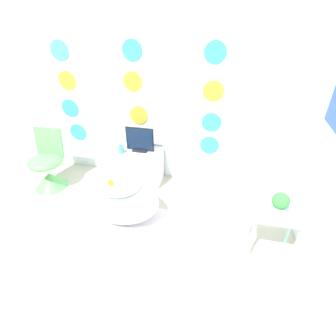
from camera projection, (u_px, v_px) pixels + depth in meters
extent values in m
plane|color=#BCB29E|center=(81.00, 277.00, 2.47)|extent=(12.00, 12.00, 0.00)
cube|color=white|center=(135.00, 85.00, 3.31)|extent=(5.12, 0.04, 2.60)
cylinder|color=#3899E5|center=(78.00, 132.00, 3.85)|extent=(0.25, 0.01, 0.25)
cylinder|color=#3899E5|center=(137.00, 138.00, 3.68)|extent=(0.25, 0.01, 0.25)
cylinder|color=#3899E5|center=(209.00, 145.00, 3.50)|extent=(0.25, 0.01, 0.25)
cylinder|color=#3899E5|center=(70.00, 108.00, 3.66)|extent=(0.25, 0.01, 0.25)
cylinder|color=gold|center=(139.00, 115.00, 3.49)|extent=(0.25, 0.01, 0.25)
cylinder|color=#3899E5|center=(211.00, 123.00, 3.32)|extent=(0.25, 0.01, 0.25)
cylinder|color=gold|center=(67.00, 81.00, 3.45)|extent=(0.25, 0.01, 0.25)
cylinder|color=gold|center=(133.00, 82.00, 3.27)|extent=(0.25, 0.01, 0.25)
cylinder|color=gold|center=(213.00, 91.00, 3.11)|extent=(0.25, 0.01, 0.25)
cylinder|color=#4CBFB2|center=(59.00, 50.00, 3.26)|extent=(0.25, 0.01, 0.25)
cylinder|color=#3899E5|center=(132.00, 50.00, 3.07)|extent=(0.25, 0.01, 0.25)
cylinder|color=#3899E5|center=(215.00, 52.00, 2.89)|extent=(0.25, 0.01, 0.25)
cube|color=silver|center=(116.00, 227.00, 3.02)|extent=(1.27, 0.84, 0.01)
ellipsoid|color=white|center=(122.00, 200.00, 3.03)|extent=(0.87, 0.60, 0.51)
cylinder|color=#B2DBEA|center=(120.00, 184.00, 2.91)|extent=(0.50, 0.50, 0.01)
sphere|color=yellow|center=(111.00, 183.00, 2.83)|extent=(0.07, 0.07, 0.07)
sphere|color=yellow|center=(110.00, 182.00, 2.81)|extent=(0.04, 0.04, 0.04)
cone|color=orange|center=(109.00, 183.00, 2.79)|extent=(0.02, 0.02, 0.02)
cone|color=#66C166|center=(50.00, 180.00, 3.63)|extent=(0.43, 0.43, 0.22)
ellipsoid|color=#66C166|center=(45.00, 162.00, 3.47)|extent=(0.46, 0.46, 0.16)
cube|color=#66C166|center=(49.00, 142.00, 3.50)|extent=(0.39, 0.09, 0.41)
cube|color=silver|center=(141.00, 166.00, 3.67)|extent=(0.56, 0.36, 0.49)
cube|color=white|center=(137.00, 167.00, 3.48)|extent=(0.48, 0.01, 0.14)
cube|color=black|center=(140.00, 150.00, 3.54)|extent=(0.20, 0.12, 0.02)
cube|color=black|center=(140.00, 139.00, 3.45)|extent=(0.38, 0.01, 0.32)
cube|color=#0F1E38|center=(140.00, 139.00, 3.45)|extent=(0.36, 0.01, 0.30)
cylinder|color=#51B2AD|center=(121.00, 150.00, 3.46)|extent=(0.07, 0.07, 0.10)
cylinder|color=#51B2AD|center=(121.00, 145.00, 3.43)|extent=(0.04, 0.04, 0.03)
cube|color=#99E0D8|center=(277.00, 213.00, 2.47)|extent=(0.45, 0.33, 0.02)
cylinder|color=#99E0D8|center=(251.00, 240.00, 2.53)|extent=(0.03, 0.03, 0.49)
cylinder|color=#99E0D8|center=(295.00, 247.00, 2.45)|extent=(0.03, 0.03, 0.49)
cylinder|color=#99E0D8|center=(250.00, 220.00, 2.76)|extent=(0.03, 0.03, 0.49)
cylinder|color=#99E0D8|center=(290.00, 226.00, 2.69)|extent=(0.03, 0.03, 0.49)
cylinder|color=white|center=(278.00, 209.00, 2.44)|extent=(0.13, 0.13, 0.08)
sphere|color=#3D8E42|center=(281.00, 201.00, 2.38)|extent=(0.16, 0.16, 0.16)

